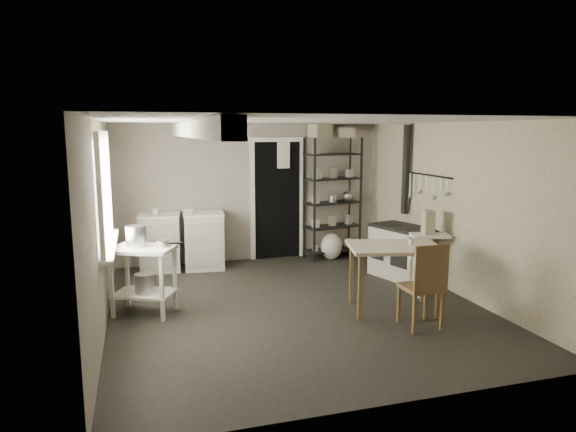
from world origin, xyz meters
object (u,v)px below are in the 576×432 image
object	(u,v)px
stockpot	(136,236)
base_cabinets	(182,241)
flour_sack	(331,246)
prep_table	(144,282)
stove	(403,249)
work_table	(393,280)
chair	(421,285)
shelf_rack	(332,203)

from	to	relation	value
stockpot	base_cabinets	bearing A→B (deg)	69.74
flour_sack	prep_table	bearing A→B (deg)	-149.25
base_cabinets	stove	xyz separation A→B (m)	(3.12, -1.46, -0.02)
stockpot	flour_sack	world-z (taller)	stockpot
prep_table	stove	world-z (taller)	stove
base_cabinets	flour_sack	size ratio (longest dim) A/B	3.08
prep_table	work_table	world-z (taller)	prep_table
base_cabinets	flour_sack	xyz separation A→B (m)	(2.50, -0.10, -0.22)
chair	flour_sack	world-z (taller)	chair
base_cabinets	stove	bearing A→B (deg)	-19.46
stockpot	flour_sack	size ratio (longest dim) A/B	0.58
shelf_rack	stockpot	bearing A→B (deg)	-161.73
stove	work_table	distance (m)	1.48
work_table	stove	bearing A→B (deg)	56.44
work_table	flour_sack	size ratio (longest dim) A/B	2.41
stockpot	chair	world-z (taller)	stockpot
chair	flour_sack	xyz separation A→B (m)	(0.16, 3.16, -0.24)
prep_table	chair	bearing A→B (deg)	-23.69
stockpot	base_cabinets	xyz separation A→B (m)	(0.69, 1.86, -0.48)
work_table	chair	size ratio (longest dim) A/B	1.10
base_cabinets	shelf_rack	size ratio (longest dim) A/B	0.66
base_cabinets	prep_table	bearing A→B (deg)	-102.12
work_table	chair	xyz separation A→B (m)	(0.04, -0.57, 0.10)
base_cabinets	shelf_rack	bearing A→B (deg)	6.96
stockpot	work_table	xyz separation A→B (m)	(2.99, -0.82, -0.56)
prep_table	chair	size ratio (longest dim) A/B	0.84
base_cabinets	chair	world-z (taller)	chair
base_cabinets	chair	distance (m)	4.01
chair	base_cabinets	bearing A→B (deg)	125.95
stove	flour_sack	size ratio (longest dim) A/B	2.24
base_cabinets	work_table	world-z (taller)	base_cabinets
chair	shelf_rack	bearing A→B (deg)	86.26
base_cabinets	shelf_rack	xyz separation A→B (m)	(2.57, 0.06, 0.49)
stockpot	stove	bearing A→B (deg)	6.13
stockpot	chair	distance (m)	3.36
prep_table	shelf_rack	size ratio (longest dim) A/B	0.40
shelf_rack	work_table	xyz separation A→B (m)	(-0.27, -2.75, -0.57)
base_cabinets	flour_sack	bearing A→B (deg)	3.38
base_cabinets	stove	size ratio (longest dim) A/B	1.38
stove	stockpot	bearing A→B (deg)	169.50
stockpot	shelf_rack	size ratio (longest dim) A/B	0.12
work_table	chair	bearing A→B (deg)	-85.79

